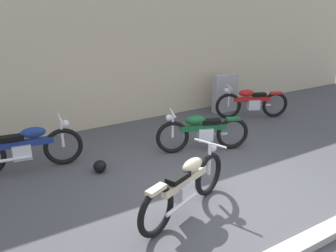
# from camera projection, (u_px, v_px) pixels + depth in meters

# --- Properties ---
(ground_plane) EXTENTS (40.00, 40.00, 0.00)m
(ground_plane) POSITION_uv_depth(u_px,v_px,m) (224.00, 193.00, 5.62)
(ground_plane) COLOR #47474C
(building_wall) EXTENTS (18.00, 0.30, 3.41)m
(building_wall) POSITION_uv_depth(u_px,v_px,m) (117.00, 57.00, 8.46)
(building_wall) COLOR beige
(building_wall) RESTS_ON ground_plane
(curb_strip) EXTENTS (18.00, 0.24, 0.12)m
(curb_strip) POSITION_uv_depth(u_px,v_px,m) (303.00, 244.00, 4.34)
(curb_strip) COLOR #B7B2A8
(curb_strip) RESTS_ON ground_plane
(stone_marker) EXTENTS (0.75, 0.24, 1.07)m
(stone_marker) POSITION_uv_depth(u_px,v_px,m) (225.00, 93.00, 9.69)
(stone_marker) COLOR #9E9EA3
(stone_marker) RESTS_ON ground_plane
(helmet) EXTENTS (0.24, 0.24, 0.24)m
(helmet) POSITION_uv_depth(u_px,v_px,m) (100.00, 166.00, 6.27)
(helmet) COLOR black
(helmet) RESTS_ON ground_plane
(motorcycle_cream) EXTENTS (1.94, 0.92, 0.92)m
(motorcycle_cream) POSITION_uv_depth(u_px,v_px,m) (186.00, 186.00, 4.97)
(motorcycle_cream) COLOR black
(motorcycle_cream) RESTS_ON ground_plane
(motorcycle_green) EXTENTS (1.90, 0.90, 0.90)m
(motorcycle_green) POSITION_uv_depth(u_px,v_px,m) (202.00, 132.00, 7.09)
(motorcycle_green) COLOR black
(motorcycle_green) RESTS_ON ground_plane
(motorcycle_blue) EXTENTS (2.10, 0.59, 0.94)m
(motorcycle_blue) POSITION_uv_depth(u_px,v_px,m) (26.00, 148.00, 6.24)
(motorcycle_blue) COLOR black
(motorcycle_blue) RESTS_ON ground_plane
(motorcycle_red) EXTENTS (1.85, 1.00, 0.90)m
(motorcycle_red) POSITION_uv_depth(u_px,v_px,m) (251.00, 102.00, 9.18)
(motorcycle_red) COLOR black
(motorcycle_red) RESTS_ON ground_plane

